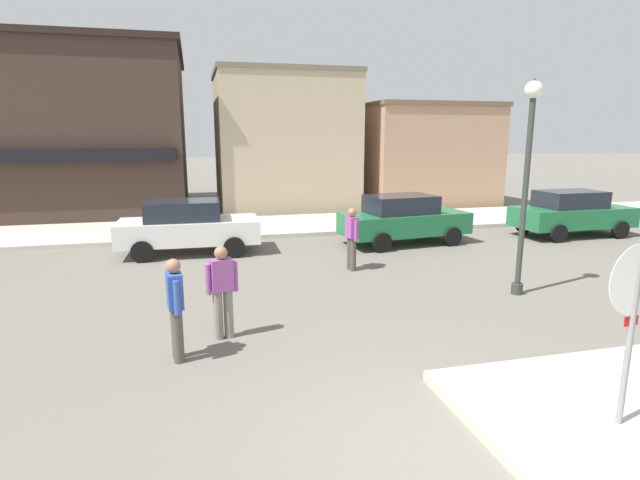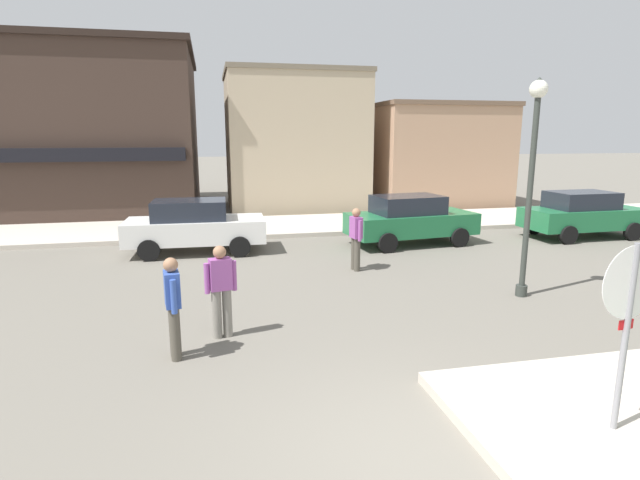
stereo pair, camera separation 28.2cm
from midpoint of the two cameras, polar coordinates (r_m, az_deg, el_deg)
The scene contains 13 objects.
ground_plane at distance 5.96m, azimuth 12.46°, elevation -23.25°, with size 160.00×160.00×0.00m, color #6B665B.
kerb_far at distance 18.76m, azimuth -6.78°, elevation 1.56°, with size 80.00×4.00×0.15m, color beige.
stop_sign at distance 6.45m, azimuth 31.12°, elevation -6.91°, with size 0.82×0.11×2.30m.
lamp_post at distance 11.26m, azimuth 22.02°, elevation 8.75°, with size 0.36×0.36×4.54m.
parked_car_nearest at distance 15.09m, azimuth -15.40°, elevation 1.54°, with size 4.04×1.96×1.56m.
parked_car_second at distance 16.05m, azimuth 9.01°, elevation 2.42°, with size 4.17×2.23×1.56m.
parked_car_third at distance 19.12m, azimuth 26.43°, elevation 2.83°, with size 4.04×1.95×1.56m.
pedestrian_crossing_near at distance 8.60m, azimuth -12.03°, elevation -5.55°, with size 0.56×0.29×1.61m.
pedestrian_crossing_far at distance 12.72m, azimuth 3.01°, elevation 0.35°, with size 0.27×0.56×1.61m.
pedestrian_kerb_side at distance 7.96m, azimuth -17.16°, elevation -7.27°, with size 0.27×0.56×1.61m.
building_corner_shop at distance 25.53m, azimuth -26.65°, elevation 11.01°, with size 9.86×9.80×7.13m.
building_storefront_left_near at distance 23.95m, azimuth -4.49°, elevation 11.17°, with size 6.27×5.45×6.25m.
building_storefront_left_mid at distance 27.06m, azimuth 10.04°, elevation 9.69°, with size 6.25×8.16×4.91m.
Camera 1 is at (-2.44, -4.29, 3.40)m, focal length 28.00 mm.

